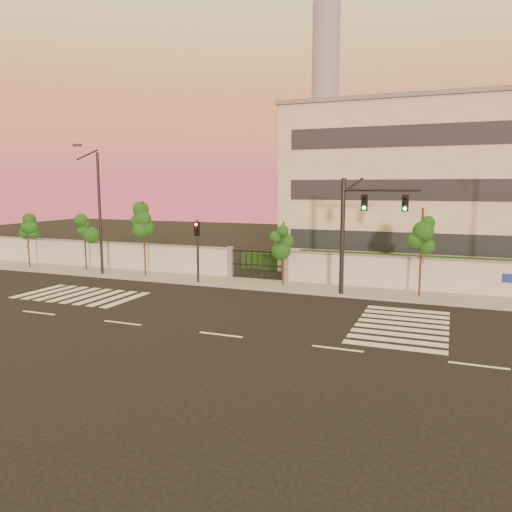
# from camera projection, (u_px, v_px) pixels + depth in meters

# --- Properties ---
(ground) EXTENTS (120.00, 120.00, 0.00)m
(ground) POSITION_uv_depth(u_px,v_px,m) (221.00, 335.00, 21.10)
(ground) COLOR black
(ground) RESTS_ON ground
(sidewalk) EXTENTS (60.00, 3.00, 0.15)m
(sidewalk) POSITION_uv_depth(u_px,v_px,m) (294.00, 287.00, 30.77)
(sidewalk) COLOR gray
(sidewalk) RESTS_ON ground
(perimeter_wall) EXTENTS (60.00, 0.36, 2.20)m
(perimeter_wall) POSITION_uv_depth(u_px,v_px,m) (303.00, 268.00, 31.97)
(perimeter_wall) COLOR #B5B8BD
(perimeter_wall) RESTS_ON ground
(hedge_row) EXTENTS (41.00, 4.25, 1.80)m
(hedge_row) POSITION_uv_depth(u_px,v_px,m) (329.00, 266.00, 34.14)
(hedge_row) COLOR #10330F
(hedge_row) RESTS_ON ground
(institutional_building) EXTENTS (24.40, 12.40, 12.25)m
(institutional_building) POSITION_uv_depth(u_px,v_px,m) (456.00, 187.00, 37.23)
(institutional_building) COLOR #BAB69D
(institutional_building) RESTS_ON ground
(distant_skyscraper) EXTENTS (16.00, 16.00, 118.00)m
(distant_skyscraper) POSITION_uv_depth(u_px,v_px,m) (325.00, 91.00, 294.08)
(distant_skyscraper) COLOR slate
(distant_skyscraper) RESTS_ON ground
(road_markings) EXTENTS (57.00, 7.62, 0.02)m
(road_markings) POSITION_uv_depth(u_px,v_px,m) (225.00, 311.00, 25.14)
(road_markings) COLOR silver
(road_markings) RESTS_ON ground
(street_tree_a) EXTENTS (1.34, 1.07, 3.93)m
(street_tree_a) POSITION_uv_depth(u_px,v_px,m) (28.00, 231.00, 37.80)
(street_tree_a) COLOR #382314
(street_tree_a) RESTS_ON ground
(street_tree_b) EXTENTS (1.49, 1.19, 4.27)m
(street_tree_b) POSITION_uv_depth(u_px,v_px,m) (85.00, 229.00, 36.33)
(street_tree_b) COLOR #382314
(street_tree_b) RESTS_ON ground
(street_tree_c) EXTENTS (1.39, 1.11, 5.24)m
(street_tree_c) POSITION_uv_depth(u_px,v_px,m) (144.00, 222.00, 33.62)
(street_tree_c) COLOR #382314
(street_tree_c) RESTS_ON ground
(street_tree_d) EXTENTS (1.47, 1.17, 4.06)m
(street_tree_d) POSITION_uv_depth(u_px,v_px,m) (284.00, 239.00, 30.79)
(street_tree_d) COLOR #382314
(street_tree_d) RESTS_ON ground
(street_tree_e) EXTENTS (1.50, 1.20, 5.07)m
(street_tree_e) POSITION_uv_depth(u_px,v_px,m) (422.00, 232.00, 27.53)
(street_tree_e) COLOR #382314
(street_tree_e) RESTS_ON ground
(traffic_signal_main) EXTENTS (4.24, 0.40, 6.70)m
(traffic_signal_main) POSITION_uv_depth(u_px,v_px,m) (358.00, 223.00, 27.67)
(traffic_signal_main) COLOR black
(traffic_signal_main) RESTS_ON ground
(traffic_signal_secondary) EXTENTS (0.32, 0.32, 4.12)m
(traffic_signal_secondary) POSITION_uv_depth(u_px,v_px,m) (197.00, 244.00, 31.68)
(traffic_signal_secondary) COLOR black
(traffic_signal_secondary) RESTS_ON ground
(streetlight_west) EXTENTS (0.53, 2.15, 8.94)m
(streetlight_west) POSITION_uv_depth(u_px,v_px,m) (98.00, 207.00, 34.23)
(streetlight_west) COLOR black
(streetlight_west) RESTS_ON ground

